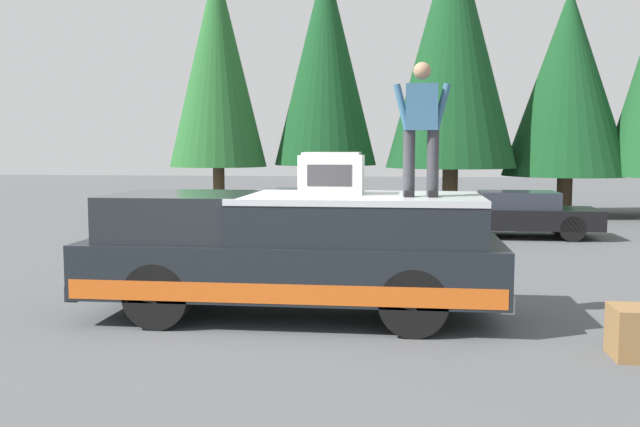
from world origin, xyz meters
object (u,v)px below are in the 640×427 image
parked_car_black (515,214)px  wooden_crate (638,333)px  compressor_unit (332,173)px  person_on_truck_bed (421,125)px  parked_car_navy (296,210)px  pickup_truck (294,252)px

parked_car_black → wooden_crate: size_ratio=7.32×
compressor_unit → person_on_truck_bed: (-0.41, -1.18, 0.62)m
compressor_unit → wooden_crate: (-1.63, -3.50, -1.65)m
parked_car_navy → wooden_crate: (-10.94, -5.45, -0.30)m
pickup_truck → wooden_crate: (-1.45, -4.00, -0.59)m
parked_car_navy → pickup_truck: bearing=-171.3°
person_on_truck_bed → parked_car_navy: size_ratio=0.41×
person_on_truck_bed → parked_car_navy: (9.71, 3.12, -1.97)m
parked_car_navy → compressor_unit: bearing=-168.2°
compressor_unit → person_on_truck_bed: bearing=-109.0°
wooden_crate → pickup_truck: bearing=70.1°
compressor_unit → pickup_truck: bearing=110.0°
parked_car_black → parked_car_navy: bearing=84.6°
compressor_unit → parked_car_black: (8.77, -3.74, -1.35)m
person_on_truck_bed → compressor_unit: bearing=71.0°
person_on_truck_bed → parked_car_navy: person_on_truck_bed is taller
pickup_truck → compressor_unit: bearing=-70.0°
parked_car_black → compressor_unit: bearing=156.9°
compressor_unit → wooden_crate: compressor_unit is taller
person_on_truck_bed → wooden_crate: bearing=-117.7°
parked_car_black → person_on_truck_bed: bearing=164.4°
pickup_truck → compressor_unit: 1.18m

